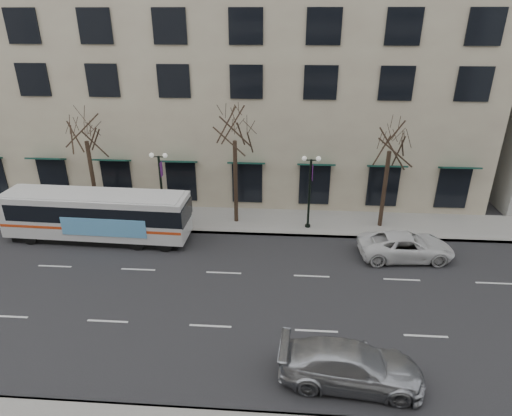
# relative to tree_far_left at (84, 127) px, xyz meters

# --- Properties ---
(ground) EXTENTS (160.00, 160.00, 0.00)m
(ground) POSITION_rel_tree_far_left_xyz_m (10.00, -8.80, -6.70)
(ground) COLOR black
(ground) RESTS_ON ground
(sidewalk_far) EXTENTS (80.00, 4.00, 0.15)m
(sidewalk_far) POSITION_rel_tree_far_left_xyz_m (15.00, 0.20, -6.62)
(sidewalk_far) COLOR gray
(sidewalk_far) RESTS_ON ground
(building_hotel) EXTENTS (40.00, 20.00, 24.00)m
(building_hotel) POSITION_rel_tree_far_left_xyz_m (8.00, 12.20, 5.30)
(building_hotel) COLOR tan
(building_hotel) RESTS_ON ground
(tree_far_left) EXTENTS (3.60, 3.60, 8.34)m
(tree_far_left) POSITION_rel_tree_far_left_xyz_m (0.00, 0.00, 0.00)
(tree_far_left) COLOR black
(tree_far_left) RESTS_ON ground
(tree_far_mid) EXTENTS (3.60, 3.60, 8.55)m
(tree_far_mid) POSITION_rel_tree_far_left_xyz_m (10.00, 0.00, 0.21)
(tree_far_mid) COLOR black
(tree_far_mid) RESTS_ON ground
(tree_far_right) EXTENTS (3.60, 3.60, 8.06)m
(tree_far_right) POSITION_rel_tree_far_left_xyz_m (20.00, 0.00, -0.28)
(tree_far_right) COLOR black
(tree_far_right) RESTS_ON ground
(lamp_post_left) EXTENTS (1.22, 0.45, 5.21)m
(lamp_post_left) POSITION_rel_tree_far_left_xyz_m (5.01, -0.60, -3.75)
(lamp_post_left) COLOR black
(lamp_post_left) RESTS_ON ground
(lamp_post_right) EXTENTS (1.22, 0.45, 5.21)m
(lamp_post_right) POSITION_rel_tree_far_left_xyz_m (15.01, -0.60, -3.75)
(lamp_post_right) COLOR black
(lamp_post_right) RESTS_ON ground
(city_bus) EXTENTS (11.97, 3.01, 3.22)m
(city_bus) POSITION_rel_tree_far_left_xyz_m (1.42, -3.01, -4.94)
(city_bus) COLOR silver
(city_bus) RESTS_ON ground
(silver_car) EXTENTS (5.87, 2.77, 1.66)m
(silver_car) POSITION_rel_tree_far_left_xyz_m (16.14, -14.01, -5.87)
(silver_car) COLOR #AAACB2
(silver_car) RESTS_ON ground
(white_pickup) EXTENTS (5.78, 2.99, 1.56)m
(white_pickup) POSITION_rel_tree_far_left_xyz_m (20.72, -4.00, -5.92)
(white_pickup) COLOR silver
(white_pickup) RESTS_ON ground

